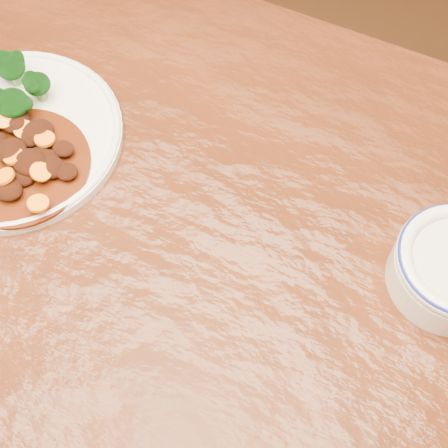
% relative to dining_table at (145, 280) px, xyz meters
% --- Properties ---
extents(ground, '(4.00, 4.00, 0.00)m').
position_rel_dining_table_xyz_m(ground, '(0.00, 0.00, -0.67)').
color(ground, '#452511').
rests_on(ground, ground).
extents(dining_table, '(1.54, 0.97, 0.75)m').
position_rel_dining_table_xyz_m(dining_table, '(0.00, 0.00, 0.00)').
color(dining_table, '#51220E').
rests_on(dining_table, ground).
extents(dinner_plate, '(0.29, 0.29, 0.02)m').
position_rel_dining_table_xyz_m(dinner_plate, '(-0.22, 0.08, 0.09)').
color(dinner_plate, white).
rests_on(dinner_plate, dining_table).
extents(mince_stew, '(0.18, 0.18, 0.03)m').
position_rel_dining_table_xyz_m(mince_stew, '(-0.19, 0.05, 0.10)').
color(mince_stew, '#4D2008').
rests_on(mince_stew, dinner_plate).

